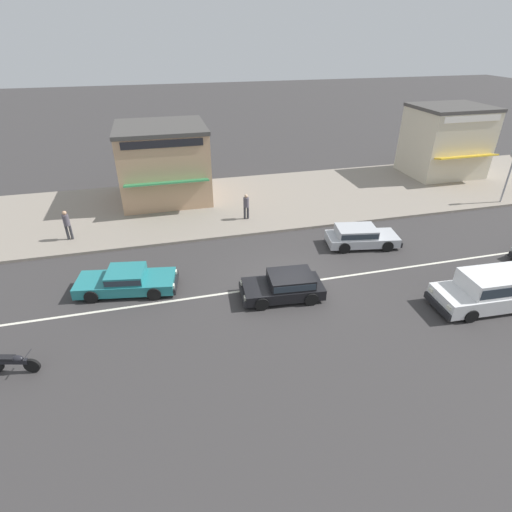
{
  "coord_description": "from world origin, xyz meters",
  "views": [
    {
      "loc": [
        -5.24,
        -14.62,
        10.35
      ],
      "look_at": [
        -1.15,
        1.59,
        0.8
      ],
      "focal_mm": 28.0,
      "sensor_mm": 36.0,
      "label": 1
    }
  ],
  "objects_px": {
    "motorcycle_0": "(13,362)",
    "pedestrian_near_clock": "(67,223)",
    "hatchback_silver_0": "(360,236)",
    "pedestrian_mid_kerb": "(246,205)",
    "shopfront_corner_warung": "(446,141)",
    "shopfront_mid_block": "(164,162)",
    "sedan_teal_1": "(127,280)",
    "minivan_white_4": "(494,288)",
    "hatchback_black_5": "(285,285)"
  },
  "relations": [
    {
      "from": "shopfront_mid_block",
      "to": "pedestrian_mid_kerb",
      "type": "bearing_deg",
      "value": -47.77
    },
    {
      "from": "shopfront_corner_warung",
      "to": "shopfront_mid_block",
      "type": "xyz_separation_m",
      "value": [
        -21.6,
        0.08,
        -0.17
      ]
    },
    {
      "from": "pedestrian_near_clock",
      "to": "shopfront_corner_warung",
      "type": "height_order",
      "value": "shopfront_corner_warung"
    },
    {
      "from": "motorcycle_0",
      "to": "pedestrian_mid_kerb",
      "type": "xyz_separation_m",
      "value": [
        10.55,
        10.22,
        0.65
      ]
    },
    {
      "from": "shopfront_mid_block",
      "to": "shopfront_corner_warung",
      "type": "bearing_deg",
      "value": -0.22
    },
    {
      "from": "pedestrian_near_clock",
      "to": "hatchback_silver_0",
      "type": "bearing_deg",
      "value": -15.85
    },
    {
      "from": "sedan_teal_1",
      "to": "motorcycle_0",
      "type": "relative_size",
      "value": 2.58
    },
    {
      "from": "sedan_teal_1",
      "to": "minivan_white_4",
      "type": "relative_size",
      "value": 0.94
    },
    {
      "from": "sedan_teal_1",
      "to": "shopfront_mid_block",
      "type": "xyz_separation_m",
      "value": [
        2.4,
        11.0,
        2.05
      ]
    },
    {
      "from": "sedan_teal_1",
      "to": "motorcycle_0",
      "type": "distance_m",
      "value": 5.55
    },
    {
      "from": "motorcycle_0",
      "to": "pedestrian_mid_kerb",
      "type": "distance_m",
      "value": 14.7
    },
    {
      "from": "sedan_teal_1",
      "to": "hatchback_black_5",
      "type": "xyz_separation_m",
      "value": [
        6.77,
        -2.18,
        0.05
      ]
    },
    {
      "from": "pedestrian_near_clock",
      "to": "shopfront_corner_warung",
      "type": "bearing_deg",
      "value": 10.76
    },
    {
      "from": "minivan_white_4",
      "to": "hatchback_black_5",
      "type": "xyz_separation_m",
      "value": [
        -8.33,
        2.75,
        -0.26
      ]
    },
    {
      "from": "minivan_white_4",
      "to": "pedestrian_mid_kerb",
      "type": "relative_size",
      "value": 3.1
    },
    {
      "from": "sedan_teal_1",
      "to": "pedestrian_mid_kerb",
      "type": "distance_m",
      "value": 9.18
    },
    {
      "from": "hatchback_silver_0",
      "to": "hatchback_black_5",
      "type": "height_order",
      "value": "same"
    },
    {
      "from": "hatchback_silver_0",
      "to": "shopfront_mid_block",
      "type": "xyz_separation_m",
      "value": [
        -9.74,
        9.62,
        1.99
      ]
    },
    {
      "from": "hatchback_silver_0",
      "to": "pedestrian_near_clock",
      "type": "height_order",
      "value": "pedestrian_near_clock"
    },
    {
      "from": "motorcycle_0",
      "to": "pedestrian_near_clock",
      "type": "height_order",
      "value": "pedestrian_near_clock"
    },
    {
      "from": "motorcycle_0",
      "to": "shopfront_mid_block",
      "type": "relative_size",
      "value": 0.29
    },
    {
      "from": "minivan_white_4",
      "to": "shopfront_corner_warung",
      "type": "xyz_separation_m",
      "value": [
        8.9,
        15.84,
        1.91
      ]
    },
    {
      "from": "pedestrian_near_clock",
      "to": "pedestrian_mid_kerb",
      "type": "distance_m",
      "value": 10.12
    },
    {
      "from": "shopfront_corner_warung",
      "to": "hatchback_silver_0",
      "type": "bearing_deg",
      "value": -141.2
    },
    {
      "from": "hatchback_black_5",
      "to": "shopfront_corner_warung",
      "type": "xyz_separation_m",
      "value": [
        17.23,
        13.09,
        2.17
      ]
    },
    {
      "from": "hatchback_black_5",
      "to": "shopfront_mid_block",
      "type": "bearing_deg",
      "value": 108.34
    },
    {
      "from": "motorcycle_0",
      "to": "shopfront_mid_block",
      "type": "distance_m",
      "value": 16.48
    },
    {
      "from": "hatchback_silver_0",
      "to": "sedan_teal_1",
      "type": "relative_size",
      "value": 0.88
    },
    {
      "from": "hatchback_black_5",
      "to": "shopfront_mid_block",
      "type": "height_order",
      "value": "shopfront_mid_block"
    },
    {
      "from": "hatchback_black_5",
      "to": "shopfront_corner_warung",
      "type": "bearing_deg",
      "value": 37.22
    },
    {
      "from": "pedestrian_near_clock",
      "to": "pedestrian_mid_kerb",
      "type": "xyz_separation_m",
      "value": [
        10.11,
        0.3,
        -0.08
      ]
    },
    {
      "from": "hatchback_black_5",
      "to": "pedestrian_mid_kerb",
      "type": "xyz_separation_m",
      "value": [
        0.13,
        8.21,
        0.48
      ]
    },
    {
      "from": "pedestrian_mid_kerb",
      "to": "hatchback_black_5",
      "type": "bearing_deg",
      "value": -90.93
    },
    {
      "from": "motorcycle_0",
      "to": "shopfront_corner_warung",
      "type": "relative_size",
      "value": 0.32
    },
    {
      "from": "minivan_white_4",
      "to": "pedestrian_mid_kerb",
      "type": "bearing_deg",
      "value": 126.79
    },
    {
      "from": "motorcycle_0",
      "to": "hatchback_silver_0",
      "type": "bearing_deg",
      "value": 19.39
    },
    {
      "from": "hatchback_silver_0",
      "to": "shopfront_corner_warung",
      "type": "xyz_separation_m",
      "value": [
        11.86,
        9.53,
        2.17
      ]
    },
    {
      "from": "hatchback_silver_0",
      "to": "shopfront_corner_warung",
      "type": "distance_m",
      "value": 15.37
    },
    {
      "from": "hatchback_silver_0",
      "to": "shopfront_corner_warung",
      "type": "relative_size",
      "value": 0.74
    },
    {
      "from": "sedan_teal_1",
      "to": "pedestrian_mid_kerb",
      "type": "height_order",
      "value": "pedestrian_mid_kerb"
    },
    {
      "from": "shopfront_corner_warung",
      "to": "shopfront_mid_block",
      "type": "relative_size",
      "value": 0.89
    },
    {
      "from": "pedestrian_mid_kerb",
      "to": "minivan_white_4",
      "type": "bearing_deg",
      "value": -53.21
    },
    {
      "from": "sedan_teal_1",
      "to": "shopfront_corner_warung",
      "type": "xyz_separation_m",
      "value": [
        24.0,
        10.91,
        2.22
      ]
    },
    {
      "from": "pedestrian_mid_kerb",
      "to": "motorcycle_0",
      "type": "bearing_deg",
      "value": -135.92
    },
    {
      "from": "motorcycle_0",
      "to": "pedestrian_near_clock",
      "type": "xyz_separation_m",
      "value": [
        0.44,
        9.92,
        0.72
      ]
    },
    {
      "from": "hatchback_silver_0",
      "to": "shopfront_mid_block",
      "type": "height_order",
      "value": "shopfront_mid_block"
    },
    {
      "from": "sedan_teal_1",
      "to": "minivan_white_4",
      "type": "distance_m",
      "value": 15.89
    },
    {
      "from": "hatchback_silver_0",
      "to": "pedestrian_mid_kerb",
      "type": "xyz_separation_m",
      "value": [
        -5.24,
        4.66,
        0.48
      ]
    },
    {
      "from": "sedan_teal_1",
      "to": "minivan_white_4",
      "type": "xyz_separation_m",
      "value": [
        15.1,
        -4.93,
        0.31
      ]
    },
    {
      "from": "minivan_white_4",
      "to": "pedestrian_mid_kerb",
      "type": "distance_m",
      "value": 13.7
    }
  ]
}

